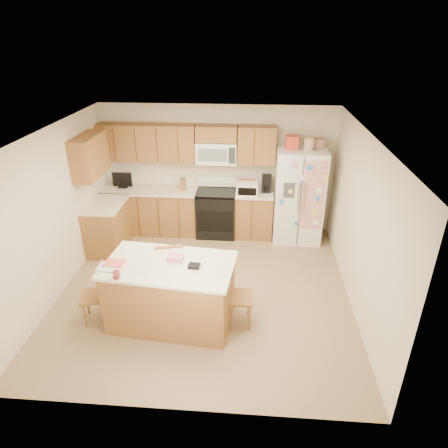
# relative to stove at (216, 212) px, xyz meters

# --- Properties ---
(ground) EXTENTS (4.50, 4.50, 0.00)m
(ground) POSITION_rel_stove_xyz_m (0.00, -1.94, -0.47)
(ground) COLOR olive
(ground) RESTS_ON ground
(room_shell) EXTENTS (4.60, 4.60, 2.52)m
(room_shell) POSITION_rel_stove_xyz_m (0.00, -1.94, 0.97)
(room_shell) COLOR beige
(room_shell) RESTS_ON ground
(cabinetry) EXTENTS (3.36, 1.56, 2.15)m
(cabinetry) POSITION_rel_stove_xyz_m (-0.98, -0.15, 0.44)
(cabinetry) COLOR brown
(cabinetry) RESTS_ON ground
(stove) EXTENTS (0.76, 0.65, 1.13)m
(stove) POSITION_rel_stove_xyz_m (0.00, 0.00, 0.00)
(stove) COLOR black
(stove) RESTS_ON ground
(refrigerator) EXTENTS (0.90, 0.79, 2.04)m
(refrigerator) POSITION_rel_stove_xyz_m (1.57, -0.06, 0.45)
(refrigerator) COLOR white
(refrigerator) RESTS_ON ground
(island) EXTENTS (1.83, 1.17, 1.03)m
(island) POSITION_rel_stove_xyz_m (-0.38, -2.71, 0.00)
(island) COLOR brown
(island) RESTS_ON ground
(windsor_chair_left) EXTENTS (0.44, 0.46, 0.87)m
(windsor_chair_left) POSITION_rel_stove_xyz_m (-1.44, -2.77, -0.06)
(windsor_chair_left) COLOR brown
(windsor_chair_left) RESTS_ON ground
(windsor_chair_back) EXTENTS (0.50, 0.49, 0.98)m
(windsor_chair_back) POSITION_rel_stove_xyz_m (-0.48, -2.15, -0.01)
(windsor_chair_back) COLOR brown
(windsor_chair_back) RESTS_ON ground
(windsor_chair_right) EXTENTS (0.40, 0.42, 0.93)m
(windsor_chair_right) POSITION_rel_stove_xyz_m (0.54, -2.68, -0.04)
(windsor_chair_right) COLOR brown
(windsor_chair_right) RESTS_ON ground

